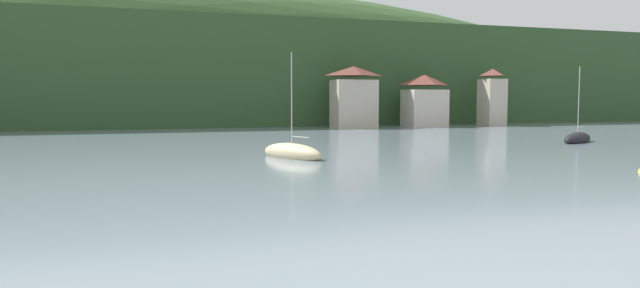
{
  "coord_description": "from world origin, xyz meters",
  "views": [
    {
      "loc": [
        -9.02,
        9.24,
        4.56
      ],
      "look_at": [
        0.0,
        35.88,
        2.37
      ],
      "focal_mm": 32.71,
      "sensor_mm": 36.0,
      "label": 1
    }
  ],
  "objects": [
    {
      "name": "wooded_hillside",
      "position": [
        -4.8,
        132.6,
        7.33
      ],
      "size": [
        352.0,
        57.1,
        46.95
      ],
      "color": "#2D4C28",
      "rests_on": "ground_plane"
    },
    {
      "name": "shore_building_westcentral",
      "position": [
        25.04,
        93.43,
        4.64
      ],
      "size": [
        6.89,
        4.46,
        9.57
      ],
      "color": "#BCB29E",
      "rests_on": "ground_plane"
    },
    {
      "name": "shore_building_central",
      "position": [
        37.56,
        93.73,
        4.09
      ],
      "size": [
        6.68,
        5.09,
        8.42
      ],
      "color": "beige",
      "rests_on": "ground_plane"
    },
    {
      "name": "shore_building_eastcentral",
      "position": [
        50.08,
        93.19,
        4.65
      ],
      "size": [
        3.64,
        3.96,
        9.57
      ],
      "color": "#BCB29E",
      "rests_on": "ground_plane"
    },
    {
      "name": "sailboat_far_2",
      "position": [
        3.3,
        52.43,
        0.36
      ],
      "size": [
        4.16,
        6.97,
        8.54
      ],
      "rotation": [
        0.0,
        0.0,
        1.94
      ],
      "color": "#CCBC8E",
      "rests_on": "ground_plane"
    },
    {
      "name": "sailboat_far_4",
      "position": [
        35.98,
        58.11,
        0.34
      ],
      "size": [
        6.56,
        4.98,
        8.29
      ],
      "rotation": [
        0.0,
        0.0,
        3.69
      ],
      "color": "black",
      "rests_on": "ground_plane"
    }
  ]
}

